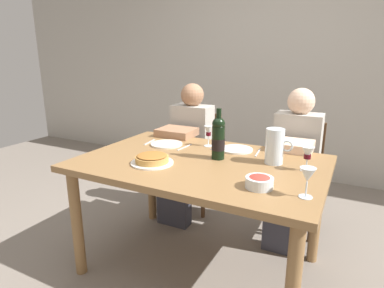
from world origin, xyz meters
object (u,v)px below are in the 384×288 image
dinner_plate_left_setting (237,149)px  diner_left (186,148)px  chair_left (198,154)px  dining_table (200,174)px  wine_glass_right_diner (208,132)px  wine_bottle (218,138)px  baked_tart (152,159)px  wine_glass_centre (308,176)px  water_pitcher (275,148)px  dinner_plate_right_setting (167,144)px  diner_right (293,162)px  wine_glass_left_diner (308,154)px  chair_right (297,168)px  salad_bowl (259,181)px

dinner_plate_left_setting → diner_left: bearing=150.2°
chair_left → diner_left: size_ratio=0.75×
dining_table → wine_glass_right_diner: bearing=106.3°
wine_bottle → baked_tart: (-0.32, -0.27, -0.11)m
wine_glass_centre → baked_tart: bearing=175.3°
water_pitcher → dinner_plate_right_setting: size_ratio=0.92×
wine_glass_centre → chair_left: bearing=134.4°
wine_glass_right_diner → wine_glass_centre: size_ratio=1.03×
dinner_plate_left_setting → chair_left: chair_left is taller
water_pitcher → diner_right: (0.03, 0.51, -0.24)m
wine_glass_left_diner → wine_glass_centre: bearing=-81.7°
water_pitcher → wine_glass_right_diner: bearing=162.3°
baked_tart → chair_left: chair_left is taller
diner_right → wine_glass_centre: bearing=102.3°
dinner_plate_left_setting → chair_right: chair_right is taller
dinner_plate_left_setting → chair_right: 0.72m
water_pitcher → wine_glass_left_diner: 0.20m
dinner_plate_right_setting → diner_left: (-0.07, 0.44, -0.15)m
dining_table → dinner_plate_right_setting: bearing=151.2°
diner_left → dining_table: bearing=124.4°
dining_table → baked_tart: baked_tart is taller
dinner_plate_right_setting → baked_tart: bearing=-70.2°
dinner_plate_left_setting → water_pitcher: bearing=-28.5°
wine_glass_right_diner → diner_left: diner_left is taller
wine_glass_centre → diner_left: size_ratio=0.12×
water_pitcher → chair_left: water_pitcher is taller
salad_bowl → chair_right: size_ratio=0.16×
chair_right → salad_bowl: bearing=89.1°
wine_bottle → wine_glass_centre: bearing=-30.6°
salad_bowl → wine_glass_left_diner: 0.40m
wine_bottle → dinner_plate_left_setting: 0.27m
salad_bowl → chair_right: chair_right is taller
salad_bowl → wine_glass_centre: size_ratio=0.96×
baked_tart → wine_glass_right_diner: bearing=74.4°
diner_right → diner_left: bearing=0.8°
baked_tart → chair_right: 1.32m
wine_glass_right_diner → diner_left: 0.54m
water_pitcher → chair_left: (-0.87, 0.72, -0.36)m
wine_glass_left_diner → chair_left: (-1.06, 0.77, -0.36)m
dining_table → wine_glass_left_diner: size_ratio=10.58×
diner_right → baked_tart: bearing=50.5°
dinner_plate_left_setting → wine_bottle: bearing=-100.0°
wine_glass_centre → wine_glass_left_diner: bearing=98.3°
salad_bowl → wine_glass_centre: wine_glass_centre is taller
dining_table → wine_glass_centre: wine_glass_centre is taller
dinner_plate_right_setting → chair_left: size_ratio=0.27×
dinner_plate_left_setting → chair_right: (0.33, 0.59, -0.27)m
dinner_plate_right_setting → diner_right: (0.83, 0.46, -0.15)m
baked_tart → wine_glass_left_diner: wine_glass_left_diner is taller
wine_glass_right_diner → diner_left: bearing=137.6°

